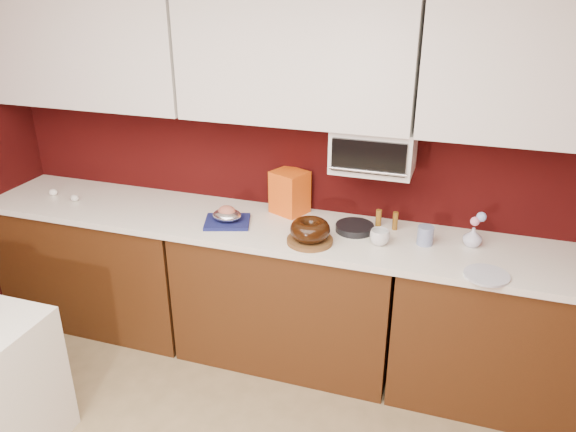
# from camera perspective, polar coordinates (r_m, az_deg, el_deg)

# --- Properties ---
(wall_back) EXTENTS (4.00, 0.02, 2.50)m
(wall_back) POSITION_cam_1_polar(r_m,az_deg,el_deg) (3.45, 1.60, 6.22)
(wall_back) COLOR #340707
(wall_back) RESTS_ON floor
(base_cabinet_left) EXTENTS (1.31, 0.58, 0.86)m
(base_cabinet_left) POSITION_cam_1_polar(r_m,az_deg,el_deg) (4.08, -18.15, -4.59)
(base_cabinet_left) COLOR #44230D
(base_cabinet_left) RESTS_ON floor
(base_cabinet_center) EXTENTS (1.31, 0.58, 0.86)m
(base_cabinet_center) POSITION_cam_1_polar(r_m,az_deg,el_deg) (3.52, -0.02, -8.09)
(base_cabinet_center) COLOR #44230D
(base_cabinet_center) RESTS_ON floor
(base_cabinet_right) EXTENTS (1.31, 0.58, 0.86)m
(base_cabinet_right) POSITION_cam_1_polar(r_m,az_deg,el_deg) (3.42, 22.15, -11.20)
(base_cabinet_right) COLOR #44230D
(base_cabinet_right) RESTS_ON floor
(countertop) EXTENTS (4.00, 0.62, 0.04)m
(countertop) POSITION_cam_1_polar(r_m,az_deg,el_deg) (3.31, -0.02, -1.47)
(countertop) COLOR white
(countertop) RESTS_ON base_cabinet_center
(upper_cabinet_left) EXTENTS (1.31, 0.33, 0.70)m
(upper_cabinet_left) POSITION_cam_1_polar(r_m,az_deg,el_deg) (3.77, -19.70, 15.79)
(upper_cabinet_left) COLOR white
(upper_cabinet_left) RESTS_ON wall_back
(upper_cabinet_center) EXTENTS (1.31, 0.33, 0.70)m
(upper_cabinet_center) POSITION_cam_1_polar(r_m,az_deg,el_deg) (3.16, 0.83, 15.76)
(upper_cabinet_center) COLOR white
(upper_cabinet_center) RESTS_ON wall_back
(upper_cabinet_right) EXTENTS (1.31, 0.33, 0.70)m
(upper_cabinet_right) POSITION_cam_1_polar(r_m,az_deg,el_deg) (3.04, 26.26, 13.07)
(upper_cabinet_right) COLOR white
(upper_cabinet_right) RESTS_ON wall_back
(toaster_oven) EXTENTS (0.45, 0.30, 0.25)m
(toaster_oven) POSITION_cam_1_polar(r_m,az_deg,el_deg) (3.18, 8.71, 6.76)
(toaster_oven) COLOR white
(toaster_oven) RESTS_ON upper_cabinet_center
(toaster_oven_door) EXTENTS (0.40, 0.02, 0.18)m
(toaster_oven_door) POSITION_cam_1_polar(r_m,az_deg,el_deg) (3.03, 8.18, 5.92)
(toaster_oven_door) COLOR black
(toaster_oven_door) RESTS_ON toaster_oven
(toaster_oven_handle) EXTENTS (0.42, 0.02, 0.02)m
(toaster_oven_handle) POSITION_cam_1_polar(r_m,az_deg,el_deg) (3.04, 8.04, 4.49)
(toaster_oven_handle) COLOR silver
(toaster_oven_handle) RESTS_ON toaster_oven
(cake_base) EXTENTS (0.27, 0.27, 0.02)m
(cake_base) POSITION_cam_1_polar(r_m,az_deg,el_deg) (3.12, 2.23, -2.52)
(cake_base) COLOR brown
(cake_base) RESTS_ON countertop
(bundt_cake) EXTENTS (0.24, 0.24, 0.09)m
(bundt_cake) POSITION_cam_1_polar(r_m,az_deg,el_deg) (3.09, 2.25, -1.38)
(bundt_cake) COLOR black
(bundt_cake) RESTS_ON cake_base
(navy_towel) EXTENTS (0.32, 0.29, 0.02)m
(navy_towel) POSITION_cam_1_polar(r_m,az_deg,el_deg) (3.36, -6.18, -0.59)
(navy_towel) COLOR navy
(navy_towel) RESTS_ON countertop
(foil_ham_nest) EXTENTS (0.20, 0.18, 0.06)m
(foil_ham_nest) POSITION_cam_1_polar(r_m,az_deg,el_deg) (3.35, -6.21, 0.11)
(foil_ham_nest) COLOR white
(foil_ham_nest) RESTS_ON navy_towel
(roasted_ham) EXTENTS (0.12, 0.11, 0.07)m
(roasted_ham) POSITION_cam_1_polar(r_m,az_deg,el_deg) (3.34, -6.23, 0.50)
(roasted_ham) COLOR #C16D58
(roasted_ham) RESTS_ON foil_ham_nest
(pandoro_box) EXTENTS (0.25, 0.24, 0.27)m
(pandoro_box) POSITION_cam_1_polar(r_m,az_deg,el_deg) (3.45, 0.17, 2.44)
(pandoro_box) COLOR red
(pandoro_box) RESTS_ON countertop
(dark_pan) EXTENTS (0.29, 0.29, 0.04)m
(dark_pan) POSITION_cam_1_polar(r_m,az_deg,el_deg) (3.27, 6.79, -1.19)
(dark_pan) COLOR black
(dark_pan) RESTS_ON countertop
(coffee_mug) EXTENTS (0.12, 0.12, 0.10)m
(coffee_mug) POSITION_cam_1_polar(r_m,az_deg,el_deg) (3.12, 9.31, -1.99)
(coffee_mug) COLOR silver
(coffee_mug) RESTS_ON countertop
(blue_jar) EXTENTS (0.09, 0.09, 0.11)m
(blue_jar) POSITION_cam_1_polar(r_m,az_deg,el_deg) (3.17, 13.78, -1.93)
(blue_jar) COLOR navy
(blue_jar) RESTS_ON countertop
(flower_vase) EXTENTS (0.10, 0.10, 0.12)m
(flower_vase) POSITION_cam_1_polar(r_m,az_deg,el_deg) (3.22, 18.26, -1.92)
(flower_vase) COLOR silver
(flower_vase) RESTS_ON countertop
(flower_pink) EXTENTS (0.05, 0.05, 0.05)m
(flower_pink) POSITION_cam_1_polar(r_m,az_deg,el_deg) (3.18, 18.46, -0.52)
(flower_pink) COLOR pink
(flower_pink) RESTS_ON flower_vase
(flower_blue) EXTENTS (0.05, 0.05, 0.05)m
(flower_blue) POSITION_cam_1_polar(r_m,az_deg,el_deg) (3.19, 19.06, -0.08)
(flower_blue) COLOR #96B2F1
(flower_blue) RESTS_ON flower_vase
(china_plate) EXTENTS (0.28, 0.28, 0.01)m
(china_plate) POSITION_cam_1_polar(r_m,az_deg,el_deg) (2.96, 19.53, -5.70)
(china_plate) COLOR silver
(china_plate) RESTS_ON countertop
(amber_bottle) EXTENTS (0.04, 0.04, 0.10)m
(amber_bottle) POSITION_cam_1_polar(r_m,az_deg,el_deg) (3.34, 9.19, -0.18)
(amber_bottle) COLOR #8E5E19
(amber_bottle) RESTS_ON countertop
(egg_left) EXTENTS (0.07, 0.06, 0.05)m
(egg_left) POSITION_cam_1_polar(r_m,az_deg,el_deg) (4.07, -22.75, 2.24)
(egg_left) COLOR white
(egg_left) RESTS_ON countertop
(egg_right) EXTENTS (0.07, 0.06, 0.04)m
(egg_right) POSITION_cam_1_polar(r_m,az_deg,el_deg) (3.91, -20.86, 1.73)
(egg_right) COLOR silver
(egg_right) RESTS_ON countertop
(amber_bottle_tall) EXTENTS (0.03, 0.03, 0.11)m
(amber_bottle_tall) POSITION_cam_1_polar(r_m,az_deg,el_deg) (3.31, 10.84, -0.49)
(amber_bottle_tall) COLOR brown
(amber_bottle_tall) RESTS_ON countertop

